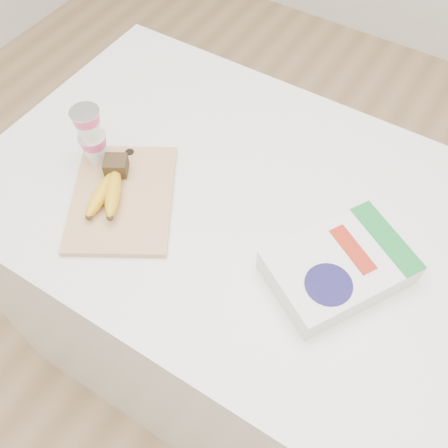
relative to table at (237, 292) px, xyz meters
The scene contains 5 objects.
table is the anchor object (origin of this frame).
cutting_board 0.51m from the table, 147.20° to the right, with size 0.21×0.29×0.01m, color tan.
bananas 0.54m from the table, 149.12° to the right, with size 0.12×0.17×0.05m.
yogurt_stack 0.62m from the table, 165.30° to the right, with size 0.07×0.06×0.14m.
cereal_box 0.53m from the table, 13.83° to the right, with size 0.28×0.31×0.06m.
Camera 1 is at (0.31, -0.57, 1.71)m, focal length 40.00 mm.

